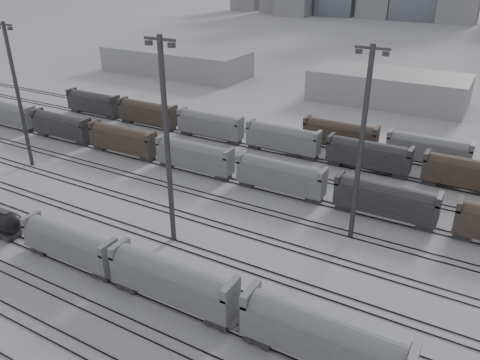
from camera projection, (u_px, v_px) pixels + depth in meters
The scene contains 13 objects.
ground at pixel (106, 283), 56.00m from camera, with size 900.00×900.00×0.00m, color #B1B0B5.
tracks at pixel (190, 219), 69.72m from camera, with size 220.00×71.50×0.16m.
hopper_car_a at pixel (69, 242), 58.38m from camera, with size 14.07×2.80×5.03m.
hopper_car_b at pixel (172, 279), 51.14m from camera, with size 15.59×3.10×5.57m.
hopper_car_c at pixel (324, 336), 43.28m from camera, with size 16.34×3.25×5.84m.
light_mast_b at pixel (18, 93), 82.21m from camera, with size 4.13×0.66×25.80m.
light_mast_c at pixel (167, 141), 58.47m from camera, with size 4.39×0.70×27.46m.
light_mast_d at pixel (361, 143), 59.39m from camera, with size 4.21×0.67×26.32m.
bg_string_near at pixel (281, 177), 76.39m from camera, with size 151.00×3.00×5.60m.
bg_string_mid at pixel (368, 156), 84.52m from camera, with size 151.00×3.00×5.60m.
bg_string_far at pixel (478, 160), 83.03m from camera, with size 66.00×3.00×5.60m.
warehouse_left at pixel (175, 62), 155.59m from camera, with size 50.00×18.00×8.00m, color gray.
warehouse_mid at pixel (388, 87), 124.48m from camera, with size 40.00×18.00×8.00m, color gray.
Camera 1 is at (36.26, -31.44, 35.29)m, focal length 35.00 mm.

